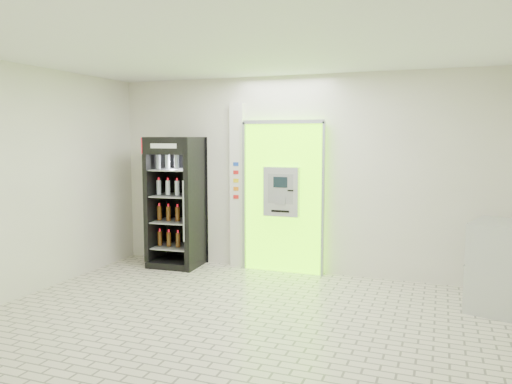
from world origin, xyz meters
The scene contains 6 objects.
ground centered at (0.00, 0.00, 0.00)m, with size 6.00×6.00×0.00m, color beige.
room_shell centered at (0.00, 0.00, 1.84)m, with size 6.00×6.00×6.00m.
atm_assembly centered at (-0.20, 2.41, 1.17)m, with size 1.30×0.24×2.33m.
pillar centered at (-0.98, 2.45, 1.30)m, with size 0.22×0.11×2.60m.
beverage_cooler centered at (-1.92, 2.15, 1.00)m, with size 0.82×0.76×2.07m.
steel_cabinet centered at (2.72, 1.65, 0.54)m, with size 0.76×0.92×1.07m.
Camera 1 is at (2.06, -4.84, 2.06)m, focal length 35.00 mm.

